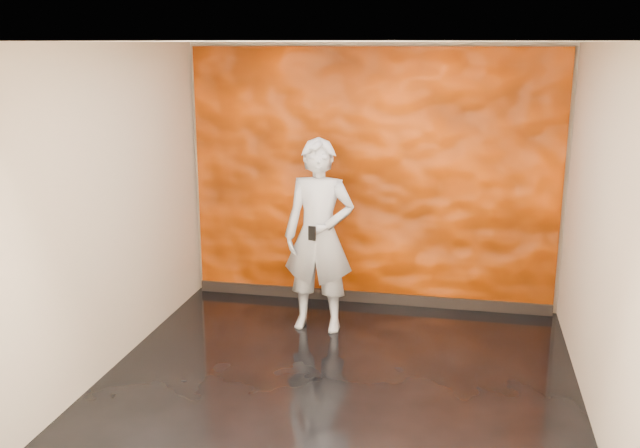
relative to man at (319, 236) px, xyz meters
The scene contains 5 objects.
room 1.27m from the man, 70.45° to the right, with size 4.02×4.02×2.81m.
feature_wall 1.02m from the man, 64.72° to the left, with size 3.90×0.06×2.75m, color #F04B00.
baseboard 1.27m from the man, 63.63° to the left, with size 3.90×0.04×0.12m, color black.
man is the anchor object (origin of this frame).
phone 0.31m from the man, 91.04° to the right, with size 0.07×0.01×0.14m, color black.
Camera 1 is at (0.98, -5.46, 2.79)m, focal length 40.00 mm.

